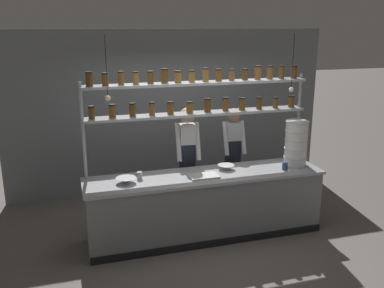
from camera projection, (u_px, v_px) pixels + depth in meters
The scene contains 13 objects.
ground_plane at pixel (205, 234), 6.18m from camera, with size 40.00×40.00×0.00m, color slate.
back_wall at pixel (170, 112), 7.63m from camera, with size 5.75×0.12×2.86m, color gray.
prep_counter at pixel (205, 205), 6.05m from camera, with size 3.35×0.76×0.92m.
spice_shelf_unit at pixel (199, 100), 5.97m from camera, with size 3.23×0.28×2.36m.
chef_left at pixel (187, 156), 6.42m from camera, with size 0.38×0.32×1.76m.
chef_center at pixel (233, 151), 6.88m from camera, with size 0.37×0.30×1.67m.
container_stack at pixel (296, 143), 6.22m from camera, with size 0.34×0.34×0.67m.
cutting_board at pixel (204, 176), 5.84m from camera, with size 0.40×0.26×0.02m.
prep_bowl_near_left at pixel (226, 167), 6.14m from camera, with size 0.24×0.24×0.07m.
prep_bowl_center_front at pixel (126, 180), 5.60m from camera, with size 0.27×0.27×0.07m.
serving_cup_front at pixel (285, 166), 6.13m from camera, with size 0.08×0.08×0.11m.
serving_cup_by_board at pixel (140, 176), 5.74m from camera, with size 0.07×0.07×0.10m.
pendant_light_row at pixel (205, 90), 5.61m from camera, with size 2.61×0.07×0.80m.
Camera 1 is at (-1.80, -5.31, 2.92)m, focal length 40.00 mm.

